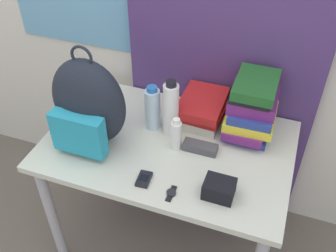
{
  "coord_description": "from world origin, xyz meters",
  "views": [
    {
      "loc": [
        0.43,
        -0.86,
        1.92
      ],
      "look_at": [
        0.0,
        0.35,
        0.83
      ],
      "focal_mm": 42.0,
      "sensor_mm": 36.0,
      "label": 1
    }
  ],
  "objects_px": {
    "wristwatch": "(171,193)",
    "cell_phone": "(144,179)",
    "book_stack_center": "(252,108)",
    "sports_bottle": "(171,109)",
    "backpack": "(88,105)",
    "sunscreen_bottle": "(176,135)",
    "camera_pouch": "(219,189)",
    "sunglasses_case": "(200,147)",
    "water_bottle": "(153,108)",
    "book_stack_left": "(202,109)"
  },
  "relations": [
    {
      "from": "wristwatch",
      "to": "cell_phone",
      "type": "bearing_deg",
      "value": 167.17
    },
    {
      "from": "book_stack_center",
      "to": "sports_bottle",
      "type": "xyz_separation_m",
      "value": [
        -0.33,
        -0.13,
        -0.0
      ]
    },
    {
      "from": "backpack",
      "to": "wristwatch",
      "type": "bearing_deg",
      "value": -21.99
    },
    {
      "from": "sunscreen_bottle",
      "to": "book_stack_center",
      "type": "bearing_deg",
      "value": 38.04
    },
    {
      "from": "book_stack_center",
      "to": "cell_phone",
      "type": "xyz_separation_m",
      "value": [
        -0.34,
        -0.45,
        -0.13
      ]
    },
    {
      "from": "backpack",
      "to": "sports_bottle",
      "type": "bearing_deg",
      "value": 29.23
    },
    {
      "from": "sports_bottle",
      "to": "sunscreen_bottle",
      "type": "xyz_separation_m",
      "value": [
        0.06,
        -0.09,
        -0.06
      ]
    },
    {
      "from": "camera_pouch",
      "to": "sunglasses_case",
      "type": "bearing_deg",
      "value": 122.41
    },
    {
      "from": "cell_phone",
      "to": "camera_pouch",
      "type": "height_order",
      "value": "camera_pouch"
    },
    {
      "from": "book_stack_center",
      "to": "sunglasses_case",
      "type": "distance_m",
      "value": 0.29
    },
    {
      "from": "water_bottle",
      "to": "backpack",
      "type": "bearing_deg",
      "value": -139.71
    },
    {
      "from": "cell_phone",
      "to": "sunglasses_case",
      "type": "height_order",
      "value": "sunglasses_case"
    },
    {
      "from": "camera_pouch",
      "to": "sports_bottle",
      "type": "bearing_deg",
      "value": 135.87
    },
    {
      "from": "book_stack_center",
      "to": "sunscreen_bottle",
      "type": "distance_m",
      "value": 0.36
    },
    {
      "from": "book_stack_center",
      "to": "sunscreen_bottle",
      "type": "xyz_separation_m",
      "value": [
        -0.28,
        -0.22,
        -0.06
      ]
    },
    {
      "from": "book_stack_left",
      "to": "book_stack_center",
      "type": "height_order",
      "value": "book_stack_center"
    },
    {
      "from": "book_stack_center",
      "to": "wristwatch",
      "type": "height_order",
      "value": "book_stack_center"
    },
    {
      "from": "backpack",
      "to": "sunglasses_case",
      "type": "relative_size",
      "value": 3.15
    },
    {
      "from": "cell_phone",
      "to": "camera_pouch",
      "type": "xyz_separation_m",
      "value": [
        0.3,
        0.03,
        0.03
      ]
    },
    {
      "from": "backpack",
      "to": "water_bottle",
      "type": "relative_size",
      "value": 2.12
    },
    {
      "from": "wristwatch",
      "to": "book_stack_left",
      "type": "bearing_deg",
      "value": 92.07
    },
    {
      "from": "cell_phone",
      "to": "book_stack_center",
      "type": "bearing_deg",
      "value": 53.01
    },
    {
      "from": "book_stack_center",
      "to": "sunscreen_bottle",
      "type": "bearing_deg",
      "value": -141.96
    },
    {
      "from": "sports_bottle",
      "to": "cell_phone",
      "type": "distance_m",
      "value": 0.34
    },
    {
      "from": "book_stack_left",
      "to": "sunglasses_case",
      "type": "height_order",
      "value": "book_stack_left"
    },
    {
      "from": "book_stack_center",
      "to": "wristwatch",
      "type": "distance_m",
      "value": 0.53
    },
    {
      "from": "sports_bottle",
      "to": "cell_phone",
      "type": "relative_size",
      "value": 3.33
    },
    {
      "from": "sunscreen_bottle",
      "to": "camera_pouch",
      "type": "relative_size",
      "value": 1.35
    },
    {
      "from": "book_stack_center",
      "to": "water_bottle",
      "type": "relative_size",
      "value": 1.24
    },
    {
      "from": "backpack",
      "to": "water_bottle",
      "type": "distance_m",
      "value": 0.3
    },
    {
      "from": "water_bottle",
      "to": "camera_pouch",
      "type": "height_order",
      "value": "water_bottle"
    },
    {
      "from": "book_stack_center",
      "to": "camera_pouch",
      "type": "bearing_deg",
      "value": -94.79
    },
    {
      "from": "book_stack_left",
      "to": "sports_bottle",
      "type": "distance_m",
      "value": 0.18
    },
    {
      "from": "camera_pouch",
      "to": "wristwatch",
      "type": "distance_m",
      "value": 0.19
    },
    {
      "from": "water_bottle",
      "to": "cell_phone",
      "type": "xyz_separation_m",
      "value": [
        0.09,
        -0.33,
        -0.1
      ]
    },
    {
      "from": "book_stack_center",
      "to": "sunglasses_case",
      "type": "height_order",
      "value": "book_stack_center"
    },
    {
      "from": "sunscreen_bottle",
      "to": "cell_phone",
      "type": "distance_m",
      "value": 0.24
    },
    {
      "from": "water_bottle",
      "to": "wristwatch",
      "type": "height_order",
      "value": "water_bottle"
    },
    {
      "from": "sports_bottle",
      "to": "wristwatch",
      "type": "bearing_deg",
      "value": -70.41
    },
    {
      "from": "backpack",
      "to": "cell_phone",
      "type": "height_order",
      "value": "backpack"
    },
    {
      "from": "book_stack_center",
      "to": "water_bottle",
      "type": "xyz_separation_m",
      "value": [
        -0.42,
        -0.12,
        -0.03
      ]
    },
    {
      "from": "backpack",
      "to": "wristwatch",
      "type": "height_order",
      "value": "backpack"
    },
    {
      "from": "cell_phone",
      "to": "wristwatch",
      "type": "height_order",
      "value": "cell_phone"
    },
    {
      "from": "sports_bottle",
      "to": "cell_phone",
      "type": "xyz_separation_m",
      "value": [
        -0.0,
        -0.32,
        -0.13
      ]
    },
    {
      "from": "water_bottle",
      "to": "sports_bottle",
      "type": "bearing_deg",
      "value": -6.61
    },
    {
      "from": "sports_bottle",
      "to": "water_bottle",
      "type": "bearing_deg",
      "value": 173.39
    },
    {
      "from": "wristwatch",
      "to": "water_bottle",
      "type": "bearing_deg",
      "value": 121.09
    },
    {
      "from": "sunscreen_bottle",
      "to": "sports_bottle",
      "type": "bearing_deg",
      "value": 121.64
    },
    {
      "from": "sunglasses_case",
      "to": "wristwatch",
      "type": "bearing_deg",
      "value": -97.75
    },
    {
      "from": "book_stack_left",
      "to": "camera_pouch",
      "type": "xyz_separation_m",
      "value": [
        0.19,
        -0.42,
        -0.03
      ]
    }
  ]
}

